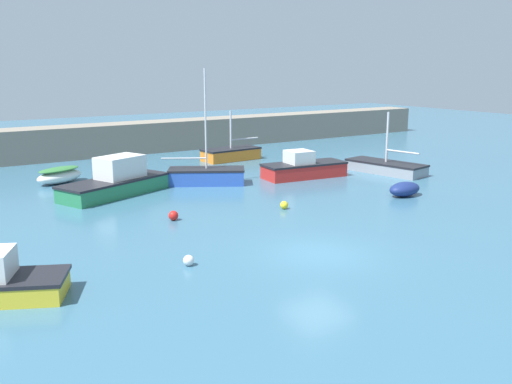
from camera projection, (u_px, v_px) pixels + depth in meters
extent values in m
cube|color=#38667F|center=(318.00, 256.00, 21.18)|extent=(120.00, 120.00, 0.20)
cube|color=gray|center=(94.00, 141.00, 43.13)|extent=(65.01, 2.73, 2.37)
ellipsoid|color=navy|center=(405.00, 189.00, 30.18)|extent=(2.04, 1.23, 0.76)
cube|color=orange|center=(231.00, 155.00, 41.48)|extent=(4.28, 2.07, 0.76)
cube|color=black|center=(231.00, 149.00, 41.38)|extent=(4.36, 2.11, 0.12)
cylinder|color=silver|center=(231.00, 130.00, 41.09)|extent=(0.14, 0.14, 2.82)
cylinder|color=silver|center=(244.00, 139.00, 41.94)|extent=(2.41, 0.27, 0.11)
cube|color=gray|center=(386.00, 168.00, 36.59)|extent=(2.78, 5.35, 0.61)
cube|color=black|center=(386.00, 163.00, 36.51)|extent=(2.84, 5.46, 0.12)
cylinder|color=silver|center=(387.00, 138.00, 36.16)|extent=(0.14, 0.14, 3.29)
cylinder|color=silver|center=(403.00, 152.00, 35.50)|extent=(0.55, 2.31, 0.11)
cube|color=#287A4C|center=(115.00, 188.00, 30.39)|extent=(6.39, 4.27, 0.75)
cube|color=black|center=(114.00, 180.00, 30.29)|extent=(6.52, 4.36, 0.12)
cube|color=silver|center=(120.00, 168.00, 30.53)|extent=(2.83, 2.39, 1.30)
cube|color=#2D56B7|center=(207.00, 177.00, 33.23)|extent=(4.59, 3.63, 0.81)
cube|color=black|center=(206.00, 169.00, 33.12)|extent=(4.68, 3.70, 0.12)
cylinder|color=silver|center=(205.00, 120.00, 32.50)|extent=(0.10, 0.10, 5.81)
cylinder|color=silver|center=(184.00, 158.00, 32.92)|extent=(2.30, 1.37, 0.08)
cube|color=red|center=(304.00, 171.00, 35.17)|extent=(5.30, 2.39, 0.79)
cube|color=black|center=(304.00, 164.00, 35.07)|extent=(5.40, 2.44, 0.12)
cube|color=silver|center=(299.00, 158.00, 34.82)|extent=(1.60, 1.63, 0.90)
ellipsoid|color=white|center=(60.00, 177.00, 33.52)|extent=(3.26, 2.45, 0.76)
ellipsoid|color=#337238|center=(59.00, 169.00, 33.43)|extent=(2.93, 2.21, 0.24)
sphere|color=white|center=(189.00, 260.00, 19.80)|extent=(0.38, 0.38, 0.38)
sphere|color=yellow|center=(284.00, 205.00, 27.53)|extent=(0.39, 0.39, 0.39)
sphere|color=red|center=(173.00, 216.00, 25.52)|extent=(0.44, 0.44, 0.44)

